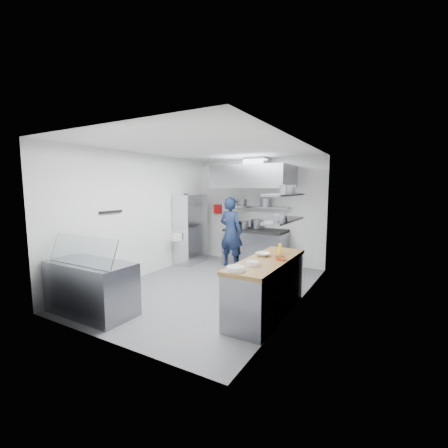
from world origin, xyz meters
The scene contains 35 objects.
floor centered at (0.00, 0.00, 0.00)m, with size 5.00×5.00×0.00m, color #575759.
ceiling centered at (0.00, 0.00, 2.80)m, with size 5.00×5.00×0.00m, color silver.
wall_back centered at (0.00, 2.50, 1.40)m, with size 3.60×0.02×2.80m, color white.
wall_front centered at (0.00, -2.50, 1.40)m, with size 3.60×0.02×2.80m, color white.
wall_left centered at (-1.80, 0.00, 1.40)m, with size 5.00×0.02×2.80m, color white.
wall_right centered at (1.80, 0.00, 1.40)m, with size 5.00×0.02×2.80m, color white.
gas_range centered at (0.10, 2.10, 0.45)m, with size 1.60×0.80×0.90m, color gray.
cooktop centered at (0.10, 2.10, 0.93)m, with size 1.57×0.78×0.06m, color black.
stock_pot_left centered at (-0.22, 2.01, 1.06)m, with size 0.28×0.28×0.20m, color slate.
stock_pot_mid centered at (0.04, 2.29, 1.08)m, with size 0.31×0.31×0.24m, color slate.
over_range_shelf centered at (0.10, 2.34, 1.52)m, with size 1.60×0.30×0.04m, color gray.
shelf_pot_a centered at (-0.50, 2.49, 1.63)m, with size 0.28×0.28×0.18m, color slate.
shelf_pot_b centered at (0.26, 2.37, 1.65)m, with size 0.29×0.29×0.22m, color slate.
extractor_hood centered at (0.10, 1.93, 2.30)m, with size 1.90×1.15×0.55m, color gray.
hood_duct centered at (0.10, 2.15, 2.68)m, with size 0.55×0.55×0.24m, color slate.
red_firebox centered at (-1.25, 2.44, 1.42)m, with size 0.22×0.10×0.26m, color red.
chef centered at (-0.42, 1.70, 0.90)m, with size 0.65×0.43×1.80m, color #14203E.
wire_rack centered at (-1.53, 1.47, 0.93)m, with size 0.50×0.90×1.85m, color silver.
rack_bin_a centered at (-1.53, 0.88, 0.80)m, with size 0.16×0.20×0.18m, color white.
rack_bin_b centered at (-1.53, 1.44, 1.30)m, with size 0.14×0.18×0.16m, color yellow.
rack_jar centered at (-1.48, 1.22, 1.80)m, with size 0.10×0.10×0.18m, color black.
knife_strip centered at (-1.78, -0.90, 1.55)m, with size 0.04×0.55×0.05m, color black.
prep_counter_base centered at (1.48, -0.60, 0.42)m, with size 0.62×2.00×0.84m, color gray.
prep_counter_top centered at (1.48, -0.60, 0.87)m, with size 0.65×2.04×0.06m, color olive.
plate_stack_a centered at (1.34, -1.45, 0.93)m, with size 0.25×0.25×0.06m, color white.
plate_stack_b centered at (1.43, -1.06, 0.93)m, with size 0.20×0.20×0.06m, color white.
copper_pan centered at (1.68, -0.56, 0.93)m, with size 0.15×0.15×0.06m, color #B75A33.
squeeze_bottle centered at (1.52, -0.13, 0.99)m, with size 0.05×0.05×0.18m, color yellow.
mixing_bowl centered at (1.33, -0.43, 0.93)m, with size 0.23×0.23×0.06m, color white.
wall_shelf_lower centered at (1.64, -0.30, 1.50)m, with size 0.30×1.30×0.04m, color gray.
wall_shelf_upper centered at (1.64, -0.30, 1.92)m, with size 0.30×1.30×0.04m, color gray.
shelf_pot_c centered at (1.68, -0.60, 1.57)m, with size 0.21×0.21×0.10m, color slate.
shelf_pot_d centered at (1.59, 0.01, 2.01)m, with size 0.27×0.27×0.14m, color slate.
display_case centered at (-1.00, -2.00, 0.42)m, with size 1.50×0.70×0.85m, color gray.
display_glass centered at (-1.00, -2.12, 1.07)m, with size 1.47×0.02×0.45m, color silver.
Camera 1 is at (3.18, -5.01, 2.03)m, focal length 24.00 mm.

